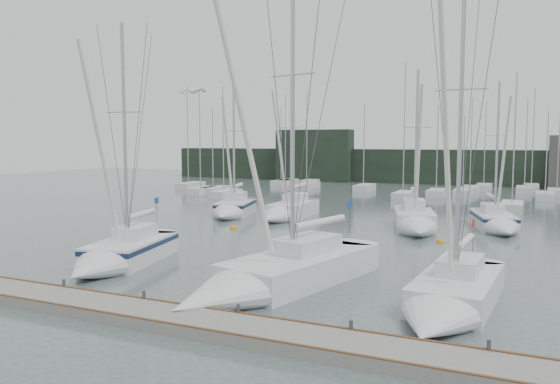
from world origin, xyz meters
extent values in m
plane|color=#455453|center=(0.00, 0.00, 0.00)|extent=(160.00, 160.00, 0.00)
cube|color=#62625D|center=(0.00, -5.00, 0.20)|extent=(24.00, 2.00, 0.40)
cube|color=black|center=(0.00, 62.00, 2.50)|extent=(90.00, 4.00, 5.00)
cube|color=black|center=(-20.00, 60.00, 4.00)|extent=(12.00, 3.00, 8.00)
cube|color=silver|center=(-20.63, 50.86, 0.35)|extent=(1.80, 4.50, 0.90)
cylinder|color=#A5A8AD|center=(-20.63, 50.36, 6.82)|extent=(0.12, 0.12, 12.04)
cube|color=silver|center=(10.29, 51.61, 0.35)|extent=(1.80, 4.50, 0.90)
cylinder|color=#A5A8AD|center=(10.29, 51.11, 6.03)|extent=(0.12, 0.12, 10.46)
cube|color=silver|center=(1.34, 43.23, 0.35)|extent=(1.80, 4.50, 0.90)
cylinder|color=#A5A8AD|center=(1.34, 42.73, 5.51)|extent=(0.12, 0.12, 9.42)
cube|color=silver|center=(-19.85, 32.46, 0.35)|extent=(1.80, 4.50, 0.90)
cylinder|color=#A5A8AD|center=(-19.85, 31.96, 6.44)|extent=(0.12, 0.12, 11.28)
cube|color=silver|center=(-17.50, 51.16, 0.35)|extent=(1.80, 4.50, 0.90)
cylinder|color=#A5A8AD|center=(-17.50, 50.66, 7.12)|extent=(0.12, 0.12, 12.64)
cube|color=silver|center=(-24.36, 34.75, 0.35)|extent=(1.80, 4.50, 0.90)
cylinder|color=#A5A8AD|center=(-24.36, 34.25, 6.53)|extent=(0.12, 0.12, 11.46)
cube|color=silver|center=(11.04, 55.84, 0.35)|extent=(1.80, 4.50, 0.90)
cylinder|color=#A5A8AD|center=(11.04, 55.34, 6.76)|extent=(0.12, 0.12, 11.93)
cube|color=silver|center=(12.37, 44.43, 0.35)|extent=(1.80, 4.50, 0.90)
cylinder|color=#A5A8AD|center=(12.37, 43.93, 5.10)|extent=(0.12, 0.12, 8.60)
cube|color=silver|center=(-20.84, 49.85, 0.35)|extent=(1.80, 4.50, 0.90)
cylinder|color=#A5A8AD|center=(-20.84, 49.35, 5.84)|extent=(0.12, 0.12, 10.08)
cube|color=silver|center=(13.66, 49.30, 0.35)|extent=(1.80, 4.50, 0.90)
cylinder|color=#A5A8AD|center=(13.66, 48.80, 5.27)|extent=(0.12, 0.12, 8.95)
cube|color=silver|center=(4.31, 49.41, 0.35)|extent=(1.80, 4.50, 0.90)
cylinder|color=#A5A8AD|center=(4.31, 48.91, 6.07)|extent=(0.12, 0.12, 10.55)
cube|color=silver|center=(-15.68, 46.63, 0.35)|extent=(1.80, 4.50, 0.90)
cylinder|color=#A5A8AD|center=(-15.68, 46.13, 5.52)|extent=(0.12, 0.12, 9.44)
cube|color=silver|center=(-29.95, 40.47, 0.35)|extent=(1.80, 4.50, 0.90)
cylinder|color=#A5A8AD|center=(-29.95, 39.97, 6.99)|extent=(0.12, 0.12, 12.38)
cube|color=silver|center=(5.58, 53.57, 0.35)|extent=(1.80, 4.50, 0.90)
cylinder|color=#A5A8AD|center=(5.58, 53.07, 6.01)|extent=(0.12, 0.12, 10.41)
cube|color=silver|center=(-23.39, 35.97, 0.35)|extent=(1.80, 4.50, 0.90)
cylinder|color=#A5A8AD|center=(-23.39, 35.47, 5.51)|extent=(0.12, 0.12, 9.41)
cube|color=silver|center=(-8.03, 46.61, 0.35)|extent=(1.80, 4.50, 0.90)
cylinder|color=#A5A8AD|center=(-8.03, 46.11, 5.83)|extent=(0.12, 0.12, 10.06)
cube|color=silver|center=(-1.42, 38.76, 0.35)|extent=(1.80, 4.50, 0.90)
cylinder|color=#A5A8AD|center=(-1.42, 38.26, 7.64)|extent=(0.12, 0.12, 13.69)
cube|color=silver|center=(9.50, 32.72, 0.35)|extent=(1.80, 4.50, 0.90)
cylinder|color=#A5A8AD|center=(9.50, 32.22, 6.50)|extent=(0.12, 0.12, 11.40)
cube|color=silver|center=(3.97, 45.18, 0.35)|extent=(1.80, 4.50, 0.90)
cylinder|color=#A5A8AD|center=(3.97, 44.68, 4.92)|extent=(0.12, 0.12, 8.25)
cube|color=silver|center=(-7.86, 2.27, 0.43)|extent=(3.91, 6.24, 1.42)
cone|color=silver|center=(-6.99, -1.78, 0.43)|extent=(3.21, 3.01, 2.75)
cube|color=silver|center=(-7.96, 2.73, 1.47)|extent=(1.97, 2.58, 0.66)
cylinder|color=#A5A8AD|center=(-7.77, 1.86, 6.59)|extent=(0.17, 0.17, 10.91)
cylinder|color=silver|center=(-8.10, 3.40, 2.32)|extent=(0.86, 2.82, 0.27)
cube|color=#101E3C|center=(-7.86, 2.27, 0.90)|extent=(3.93, 6.27, 0.24)
cube|color=navy|center=(-8.51, 5.29, 2.84)|extent=(0.13, 0.50, 0.34)
cube|color=silver|center=(1.70, 2.13, 0.46)|extent=(5.07, 8.48, 1.53)
cone|color=silver|center=(0.35, -3.36, 0.46)|extent=(3.99, 4.08, 3.27)
cube|color=silver|center=(1.83, 2.63, 1.58)|extent=(2.50, 3.51, 0.72)
cylinder|color=#A5A8AD|center=(1.57, 1.58, 7.72)|extent=(0.18, 0.18, 13.00)
cylinder|color=silver|center=(2.08, 3.67, 2.50)|extent=(1.21, 3.83, 0.29)
cube|color=navy|center=(2.70, 6.18, 3.06)|extent=(0.15, 0.54, 0.37)
cube|color=silver|center=(8.49, 1.69, 0.40)|extent=(3.10, 6.31, 1.34)
cone|color=silver|center=(8.19, -2.68, 0.40)|extent=(2.86, 2.81, 2.69)
cube|color=silver|center=(8.52, 2.14, 1.39)|extent=(1.64, 2.55, 0.63)
cylinder|color=#A5A8AD|center=(8.46, 1.26, 6.94)|extent=(0.16, 0.16, 11.74)
cylinder|color=silver|center=(8.57, 2.92, 2.19)|extent=(0.45, 3.01, 0.25)
cube|color=maroon|center=(8.71, 4.94, 2.69)|extent=(0.05, 0.48, 0.32)
cube|color=silver|center=(-11.67, 20.06, 0.45)|extent=(3.66, 5.37, 1.50)
cone|color=silver|center=(-10.79, 16.68, 0.45)|extent=(2.95, 2.66, 2.51)
cube|color=silver|center=(-11.80, 20.55, 1.55)|extent=(1.83, 2.24, 0.70)
cylinder|color=#A5A8AD|center=(-11.58, 19.72, 6.08)|extent=(0.18, 0.18, 9.76)
cylinder|color=silver|center=(-11.92, 21.01, 2.46)|extent=(0.88, 2.38, 0.28)
cube|color=#101E3C|center=(-11.67, 20.06, 0.95)|extent=(3.69, 5.39, 0.25)
cube|color=silver|center=(-6.85, 21.18, 0.45)|extent=(2.67, 5.99, 1.51)
cone|color=silver|center=(-6.74, 16.95, 0.45)|extent=(2.58, 2.60, 2.52)
cube|color=silver|center=(-6.86, 21.68, 1.56)|extent=(1.45, 2.40, 0.70)
cylinder|color=#A5A8AD|center=(-6.84, 20.75, 6.28)|extent=(0.18, 0.18, 10.15)
cylinder|color=silver|center=(-6.88, 22.36, 2.47)|extent=(0.36, 2.90, 0.28)
cube|color=silver|center=(3.49, 19.00, 0.49)|extent=(3.90, 5.82, 1.64)
cone|color=silver|center=(4.46, 15.32, 0.49)|extent=(3.12, 2.88, 2.62)
cube|color=silver|center=(3.35, 19.52, 1.69)|extent=(1.94, 2.43, 0.76)
cylinder|color=#A5A8AD|center=(3.59, 18.63, 6.22)|extent=(0.20, 0.20, 9.82)
cylinder|color=silver|center=(3.21, 20.03, 2.67)|extent=(0.96, 2.59, 0.31)
cube|color=silver|center=(8.59, 21.55, 0.41)|extent=(3.64, 5.46, 1.38)
cone|color=silver|center=(9.55, 18.11, 0.41)|extent=(2.87, 2.70, 2.38)
cube|color=silver|center=(8.47, 21.99, 1.42)|extent=(1.80, 2.28, 0.64)
cylinder|color=#A5A8AD|center=(8.69, 21.21, 5.73)|extent=(0.17, 0.17, 9.25)
cylinder|color=silver|center=(8.32, 22.51, 2.25)|extent=(0.90, 2.42, 0.26)
cube|color=#101E3C|center=(8.59, 21.55, 0.87)|extent=(3.66, 5.48, 0.23)
sphere|color=orange|center=(5.99, 14.40, 0.00)|extent=(0.49, 0.49, 0.49)
sphere|color=orange|center=(-8.21, 13.63, 0.00)|extent=(0.54, 0.54, 0.54)
ellipsoid|color=silver|center=(-0.94, -2.19, 8.13)|extent=(0.27, 0.48, 0.21)
cube|color=#96999F|center=(-1.23, -2.16, 8.15)|extent=(0.48, 0.19, 0.11)
cube|color=#96999F|center=(-0.65, -2.22, 8.15)|extent=(0.48, 0.19, 0.11)
camera|label=1|loc=(10.87, -19.91, 6.23)|focal=35.00mm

